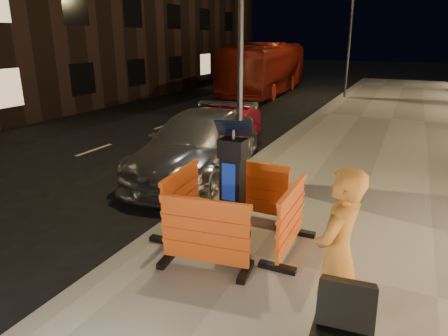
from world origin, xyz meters
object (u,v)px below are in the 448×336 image
at_px(parking_kiosk, 233,185).
at_px(car_silver, 199,173).
at_px(barrier_back, 254,190).
at_px(barrier_kerbside, 181,199).
at_px(man, 337,256).
at_px(barrier_front, 205,234).
at_px(car_red, 227,149).
at_px(barrier_bldgside, 291,220).
at_px(bus_doubledecker, 266,94).

height_order(parking_kiosk, car_silver, parking_kiosk).
distance_m(barrier_back, barrier_kerbside, 1.34).
xyz_separation_m(barrier_back, man, (1.86, -2.49, 0.44)).
distance_m(barrier_front, barrier_back, 1.90).
bearing_deg(barrier_back, barrier_kerbside, -134.18).
xyz_separation_m(car_silver, car_red, (-0.31, 2.39, 0.00)).
relative_size(barrier_bldgside, man, 0.69).
bearing_deg(barrier_front, man, -24.81).
bearing_deg(car_silver, barrier_front, -67.02).
xyz_separation_m(car_red, bus_doubledecker, (-3.25, 12.86, 0.00)).
bearing_deg(car_silver, man, -54.70).
distance_m(barrier_kerbside, barrier_bldgside, 1.90).
bearing_deg(parking_kiosk, car_red, 113.33).
xyz_separation_m(barrier_bldgside, man, (0.91, -1.54, 0.44)).
bearing_deg(barrier_kerbside, barrier_bldgside, -94.18).
bearing_deg(parking_kiosk, barrier_back, 87.82).
bearing_deg(barrier_kerbside, man, -122.91).
xyz_separation_m(car_silver, man, (4.16, -4.62, 1.11)).
xyz_separation_m(barrier_front, car_red, (-2.61, 6.41, -0.67)).
bearing_deg(bus_doubledecker, barrier_back, -75.43).
bearing_deg(parking_kiosk, car_silver, 124.54).
bearing_deg(man, barrier_kerbside, -103.94).
xyz_separation_m(barrier_front, man, (1.86, -0.59, 0.44)).
height_order(car_silver, car_red, car_silver).
relative_size(barrier_kerbside, bus_doubledecker, 0.12).
distance_m(parking_kiosk, barrier_kerbside, 1.04).
relative_size(parking_kiosk, barrier_bldgside, 1.40).
relative_size(parking_kiosk, car_red, 0.48).
distance_m(barrier_bldgside, car_silver, 4.52).
bearing_deg(barrier_kerbside, bus_doubledecker, 10.81).
xyz_separation_m(barrier_front, barrier_kerbside, (-0.95, 0.95, 0.00)).
height_order(car_red, bus_doubledecker, bus_doubledecker).
relative_size(barrier_front, bus_doubledecker, 0.12).
height_order(car_red, man, man).
bearing_deg(barrier_back, barrier_front, -89.18).
distance_m(barrier_front, barrier_kerbside, 1.34).
bearing_deg(barrier_kerbside, barrier_front, -139.18).
xyz_separation_m(barrier_kerbside, man, (2.81, -1.54, 0.44)).
distance_m(barrier_bldgside, bus_doubledecker, 19.55).
bearing_deg(barrier_back, car_red, 120.84).
bearing_deg(parking_kiosk, man, -41.78).
relative_size(barrier_bldgside, bus_doubledecker, 0.12).
relative_size(barrier_kerbside, car_red, 0.34).
height_order(barrier_bldgside, car_red, barrier_bldgside).
distance_m(barrier_front, man, 2.01).
bearing_deg(bus_doubledecker, car_silver, -80.91).
height_order(car_silver, man, man).
relative_size(barrier_bldgside, car_red, 0.34).
distance_m(parking_kiosk, barrier_front, 1.04).
relative_size(barrier_front, car_silver, 0.26).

